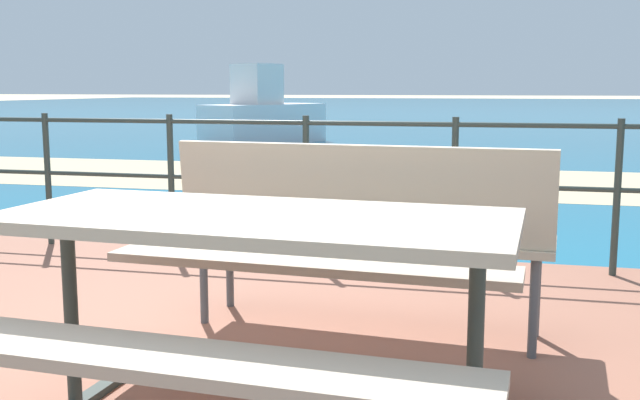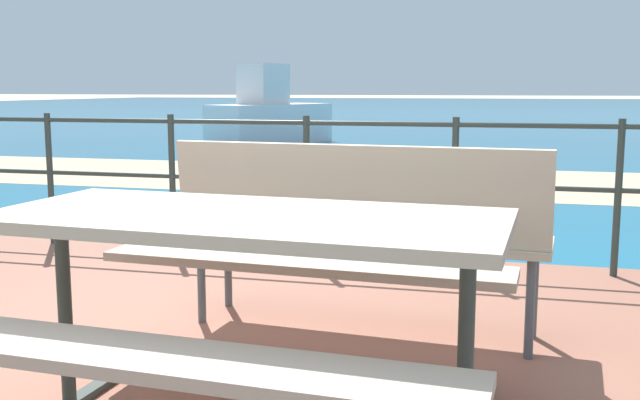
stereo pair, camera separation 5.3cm
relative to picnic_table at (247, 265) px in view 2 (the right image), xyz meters
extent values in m
cube|color=#196B8E|center=(-0.53, 40.21, -0.64)|extent=(90.00, 90.00, 0.01)
cube|color=tan|center=(-0.53, 7.51, -0.64)|extent=(54.00, 3.31, 0.01)
cube|color=tan|center=(0.00, 0.00, 0.15)|extent=(1.68, 0.82, 0.04)
cube|color=tan|center=(-0.03, -0.55, -0.12)|extent=(1.66, 0.35, 0.04)
cube|color=tan|center=(0.03, 0.55, -0.12)|extent=(1.66, 0.35, 0.04)
cylinder|color=#2D3833|center=(-0.70, 0.04, -0.22)|extent=(0.05, 0.05, 0.73)
cylinder|color=#2D3833|center=(0.70, -0.04, -0.22)|extent=(0.05, 0.05, 0.73)
cube|color=#BCAD93|center=(0.14, 1.19, -0.13)|extent=(1.74, 0.52, 0.04)
cube|color=#BCAD93|center=(0.13, 1.01, 0.11)|extent=(1.72, 0.20, 0.43)
cylinder|color=#4C5156|center=(0.93, 1.28, -0.36)|extent=(0.04, 0.04, 0.46)
cylinder|color=#4C5156|center=(0.91, 0.98, -0.36)|extent=(0.04, 0.04, 0.46)
cylinder|color=#4C5156|center=(-0.62, 1.40, -0.36)|extent=(0.04, 0.04, 0.46)
cylinder|color=#4C5156|center=(-0.65, 1.10, -0.36)|extent=(0.04, 0.04, 0.46)
cylinder|color=#2D3833|center=(-2.49, 2.59, -0.10)|extent=(0.04, 0.04, 0.97)
cylinder|color=#2D3833|center=(-1.51, 2.59, -0.10)|extent=(0.04, 0.04, 0.97)
cylinder|color=#2D3833|center=(-0.53, 2.59, -0.10)|extent=(0.04, 0.04, 0.97)
cylinder|color=#2D3833|center=(0.46, 2.59, -0.10)|extent=(0.04, 0.04, 0.97)
cylinder|color=#2D3833|center=(1.44, 2.59, -0.10)|extent=(0.04, 0.04, 0.97)
cylinder|color=#2D3833|center=(-0.53, 2.59, 0.34)|extent=(5.90, 0.03, 0.03)
cylinder|color=#2D3833|center=(-0.53, 2.59, -0.05)|extent=(5.90, 0.03, 0.03)
cube|color=silver|center=(-4.32, 13.28, -0.21)|extent=(2.19, 3.16, 0.85)
cube|color=silver|center=(-4.41, 13.07, 0.64)|extent=(1.07, 1.09, 0.85)
cone|color=silver|center=(-3.61, 14.87, -0.21)|extent=(0.90, 0.77, 0.77)
camera|label=1|loc=(0.77, -2.23, 0.57)|focal=41.99mm
camera|label=2|loc=(0.82, -2.21, 0.57)|focal=41.99mm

